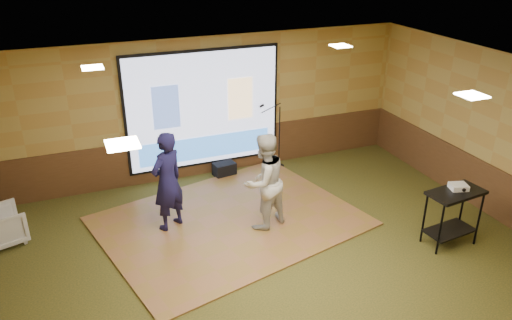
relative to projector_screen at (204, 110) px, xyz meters
name	(u,v)px	position (x,y,z in m)	size (l,w,h in m)	color
ground	(267,259)	(0.00, -3.44, -1.47)	(9.00, 9.00, 0.00)	#293116
room_shell	(268,141)	(0.00, -3.44, 0.62)	(9.04, 7.04, 3.02)	#AA9147
wainscot_back	(205,153)	(0.00, 0.04, -1.00)	(9.00, 0.04, 0.95)	#4B2F19
wainscot_right	(484,187)	(4.48, -3.44, -1.00)	(0.04, 7.00, 0.95)	#4B2F19
projector_screen	(204,110)	(0.00, 0.00, 0.00)	(3.32, 0.06, 2.52)	black
downlight_nw	(92,68)	(-2.20, -1.64, 1.50)	(0.32, 0.32, 0.02)	#FFEDBF
downlight_ne	(340,46)	(2.20, -1.64, 1.50)	(0.32, 0.32, 0.02)	#FFEDBF
downlight_sw	(123,144)	(-2.20, -4.94, 1.50)	(0.32, 0.32, 0.02)	#FFEDBF
downlight_se	(472,95)	(2.20, -4.94, 1.50)	(0.32, 0.32, 0.02)	#FFEDBF
dance_floor	(230,221)	(-0.18, -2.11, -1.46)	(4.47, 3.41, 0.03)	brown
player_left	(167,181)	(-1.24, -1.90, -0.54)	(0.66, 0.43, 1.81)	#16143E
player_right	(264,182)	(0.34, -2.48, -0.56)	(0.86, 0.67, 1.76)	beige
av_table	(454,207)	(3.08, -4.13, -0.77)	(0.95, 0.50, 1.00)	black
projector	(458,187)	(3.16, -4.08, -0.43)	(0.28, 0.23, 0.09)	white
mic_stand	(277,147)	(1.58, -0.24, -0.98)	(0.60, 0.25, 1.54)	black
banquet_chair	(2,226)	(-4.00, -1.32, -1.15)	(0.68, 0.70, 0.64)	gray
duffel_bag	(224,169)	(0.34, -0.22, -1.33)	(0.47, 0.31, 0.29)	black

